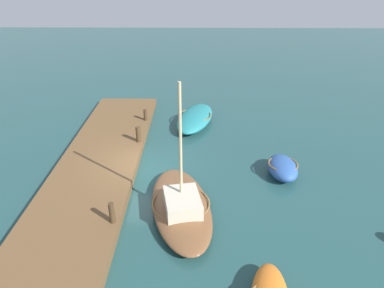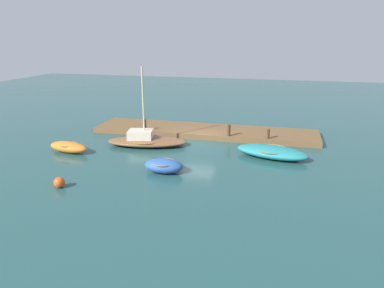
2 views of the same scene
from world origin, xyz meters
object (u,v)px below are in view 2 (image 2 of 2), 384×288
at_px(motorboat_teal, 272,152).
at_px(dinghy_blue, 164,166).
at_px(rowboat_orange, 69,147).
at_px(mooring_post_west, 268,134).
at_px(sailboat_brown, 146,140).
at_px(mooring_post_mid_east, 145,125).
at_px(marker_buoy, 59,183).
at_px(mooring_post_mid_west, 229,130).

height_order(motorboat_teal, dinghy_blue, dinghy_blue).
bearing_deg(rowboat_orange, mooring_post_west, -148.99).
distance_m(sailboat_brown, mooring_post_mid_east, 2.86).
xyz_separation_m(dinghy_blue, mooring_post_west, (-5.67, -7.44, 0.35)).
relative_size(sailboat_brown, mooring_post_west, 8.61).
height_order(dinghy_blue, mooring_post_mid_east, mooring_post_mid_east).
distance_m(rowboat_orange, marker_buoy, 6.20).
xyz_separation_m(mooring_post_mid_west, mooring_post_mid_east, (6.79, 0.00, 0.00)).
relative_size(sailboat_brown, rowboat_orange, 1.94).
relative_size(mooring_post_mid_west, mooring_post_mid_east, 0.99).
bearing_deg(mooring_post_west, mooring_post_mid_east, 0.00).
relative_size(dinghy_blue, marker_buoy, 3.96).
bearing_deg(dinghy_blue, marker_buoy, 35.38).
bearing_deg(mooring_post_west, motorboat_teal, 97.68).
bearing_deg(rowboat_orange, dinghy_blue, 173.89).
distance_m(mooring_post_mid_west, marker_buoy, 13.19).
bearing_deg(dinghy_blue, sailboat_brown, -59.47).
distance_m(sailboat_brown, mooring_post_mid_west, 6.29).
bearing_deg(marker_buoy, mooring_post_mid_east, -93.16).
bearing_deg(sailboat_brown, motorboat_teal, 165.65).
bearing_deg(mooring_post_mid_west, mooring_post_west, 180.00).
bearing_deg(mooring_post_mid_west, mooring_post_mid_east, 0.00).
distance_m(dinghy_blue, mooring_post_mid_east, 8.50).
bearing_deg(dinghy_blue, rowboat_orange, -15.99).
bearing_deg(sailboat_brown, rowboat_orange, 20.62).
relative_size(dinghy_blue, mooring_post_west, 3.25).
bearing_deg(mooring_post_mid_west, sailboat_brown, 24.51).
bearing_deg(mooring_post_west, rowboat_orange, 22.30).
bearing_deg(mooring_post_mid_west, motorboat_teal, 137.16).
bearing_deg(mooring_post_mid_east, motorboat_teal, 162.90).
distance_m(rowboat_orange, mooring_post_west, 14.33).
relative_size(rowboat_orange, mooring_post_west, 4.44).
bearing_deg(dinghy_blue, motorboat_teal, -145.82).
height_order(dinghy_blue, mooring_post_west, mooring_post_west).
bearing_deg(rowboat_orange, mooring_post_mid_east, -114.16).
relative_size(rowboat_orange, mooring_post_mid_west, 3.57).
relative_size(sailboat_brown, mooring_post_mid_west, 6.91).
bearing_deg(marker_buoy, dinghy_blue, -143.45).
xyz_separation_m(sailboat_brown, mooring_post_mid_east, (1.09, -2.60, 0.46)).
distance_m(mooring_post_mid_east, marker_buoy, 10.94).
xyz_separation_m(motorboat_teal, mooring_post_mid_west, (3.37, -3.13, 0.47)).
xyz_separation_m(rowboat_orange, marker_buoy, (-2.91, 5.48, -0.09)).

